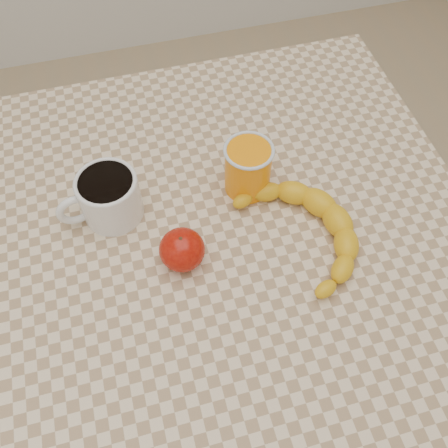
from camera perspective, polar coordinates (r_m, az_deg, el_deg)
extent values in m
plane|color=tan|center=(1.46, 0.00, -16.84)|extent=(3.00, 3.00, 0.00)
cube|color=beige|center=(0.79, 0.00, -1.59)|extent=(0.80, 0.80, 0.04)
cube|color=olive|center=(0.83, 0.00, -3.40)|extent=(0.74, 0.74, 0.06)
cylinder|color=olive|center=(1.15, 23.90, -22.28)|extent=(0.05, 0.05, 0.71)
cylinder|color=olive|center=(1.31, -19.10, -0.99)|extent=(0.05, 0.05, 0.71)
cylinder|color=olive|center=(1.37, 10.42, 5.45)|extent=(0.05, 0.05, 0.71)
cylinder|color=white|center=(0.78, -12.89, 2.97)|extent=(0.11, 0.11, 0.08)
cylinder|color=black|center=(0.76, -13.39, 4.54)|extent=(0.08, 0.08, 0.01)
torus|color=white|center=(0.75, -13.44, 4.70)|extent=(0.09, 0.09, 0.01)
torus|color=white|center=(0.78, -16.58, 1.55)|extent=(0.06, 0.02, 0.06)
cylinder|color=orange|center=(0.79, 2.75, 6.29)|extent=(0.07, 0.07, 0.09)
torus|color=silver|center=(0.76, 2.88, 8.43)|extent=(0.08, 0.08, 0.01)
ellipsoid|color=#890904|center=(0.72, -4.82, -2.94)|extent=(0.09, 0.09, 0.06)
cylinder|color=#382311|center=(0.70, -4.97, -1.86)|extent=(0.01, 0.01, 0.01)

